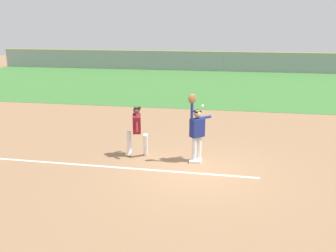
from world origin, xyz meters
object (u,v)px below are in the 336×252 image
(parked_car_black, at_px, (214,61))
(parked_car_tan, at_px, (325,63))
(first_base, at_px, (195,161))
(baseball, at_px, (203,106))
(parked_car_silver, at_px, (106,59))
(parked_car_red, at_px, (159,60))
(runner, at_px, (137,128))
(parked_car_green, at_px, (264,62))
(fielder, at_px, (197,129))

(parked_car_black, height_order, parked_car_tan, same)
(first_base, bearing_deg, baseball, -12.76)
(parked_car_silver, xyz_separation_m, parked_car_red, (5.84, -0.44, 0.00))
(runner, distance_m, parked_car_silver, 27.98)
(first_base, xyz_separation_m, parked_car_green, (3.96, 25.89, 0.63))
(fielder, xyz_separation_m, parked_car_silver, (-12.29, 26.19, -0.45))
(parked_car_black, bearing_deg, parked_car_tan, -1.01)
(baseball, distance_m, parked_car_silver, 29.13)
(fielder, height_order, parked_car_silver, fielder)
(runner, bearing_deg, parked_car_green, 63.02)
(first_base, height_order, parked_car_black, parked_car_black)
(first_base, height_order, fielder, fielder)
(runner, xyz_separation_m, parked_car_tan, (11.53, 25.53, -0.32))
(runner, height_order, parked_car_tan, runner)
(first_base, relative_size, parked_car_green, 0.09)
(first_base, height_order, parked_car_tan, parked_car_tan)
(first_base, height_order, baseball, baseball)
(parked_car_tan, bearing_deg, fielder, -116.69)
(first_base, relative_size, parked_car_red, 0.09)
(first_base, bearing_deg, fielder, 80.09)
(first_base, relative_size, parked_car_tan, 0.08)
(parked_car_green, bearing_deg, parked_car_silver, 178.54)
(runner, distance_m, parked_car_tan, 28.02)
(baseball, distance_m, parked_car_red, 26.72)
(fielder, height_order, parked_car_green, fielder)
(runner, height_order, baseball, baseball)
(parked_car_red, bearing_deg, fielder, -75.69)
(first_base, xyz_separation_m, parked_car_silver, (-12.28, 26.25, 0.63))
(first_base, relative_size, parked_car_silver, 0.08)
(runner, bearing_deg, first_base, -20.12)
(parked_car_red, distance_m, parked_car_black, 5.53)
(runner, height_order, parked_car_silver, runner)
(parked_car_green, height_order, parked_car_tan, same)
(baseball, bearing_deg, fielder, 149.98)
(parked_car_black, bearing_deg, runner, -92.36)
(parked_car_silver, bearing_deg, parked_car_green, 0.97)
(parked_car_red, bearing_deg, parked_car_tan, 0.06)
(baseball, height_order, parked_car_green, baseball)
(baseball, relative_size, parked_car_silver, 0.02)
(parked_car_red, bearing_deg, parked_car_green, 0.67)
(parked_car_silver, bearing_deg, fielder, -62.61)
(runner, relative_size, parked_car_silver, 0.38)
(parked_car_black, bearing_deg, parked_car_green, -0.74)
(parked_car_black, height_order, parked_car_green, same)
(baseball, distance_m, parked_car_black, 26.05)
(fielder, height_order, parked_car_red, fielder)
(parked_car_red, xyz_separation_m, parked_car_tan, (15.95, -0.06, 0.00))
(baseball, bearing_deg, first_base, 167.24)
(parked_car_silver, bearing_deg, parked_car_black, 0.78)
(fielder, bearing_deg, parked_car_silver, -16.72)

